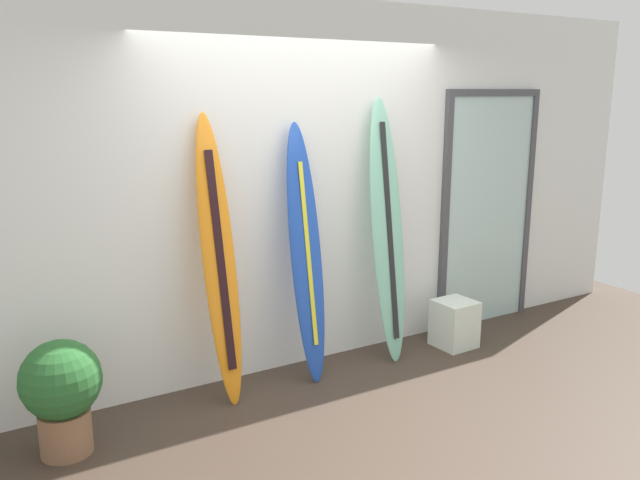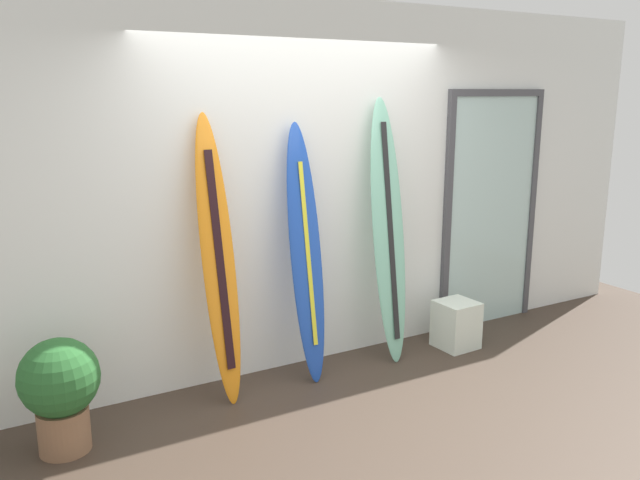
# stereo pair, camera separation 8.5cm
# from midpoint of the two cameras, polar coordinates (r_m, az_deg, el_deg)

# --- Properties ---
(ground) EXTENTS (8.00, 8.00, 0.04)m
(ground) POSITION_cam_midpoint_polar(r_m,az_deg,el_deg) (4.38, 5.85, -16.30)
(ground) COLOR #3D3026
(wall_back) EXTENTS (7.20, 0.20, 2.80)m
(wall_back) POSITION_cam_midpoint_polar(r_m,az_deg,el_deg) (4.98, -2.69, 4.66)
(wall_back) COLOR white
(wall_back) RESTS_ON ground
(surfboard_sunset) EXTENTS (0.26, 0.44, 1.99)m
(surfboard_sunset) POSITION_cam_midpoint_polar(r_m,az_deg,el_deg) (4.44, -9.47, -1.83)
(surfboard_sunset) COLOR orange
(surfboard_sunset) RESTS_ON ground
(surfboard_cobalt) EXTENTS (0.26, 0.40, 1.92)m
(surfboard_cobalt) POSITION_cam_midpoint_polar(r_m,az_deg,el_deg) (4.73, -1.76, -1.40)
(surfboard_cobalt) COLOR blue
(surfboard_cobalt) RESTS_ON ground
(surfboard_seafoam) EXTENTS (0.30, 0.40, 2.09)m
(surfboard_seafoam) POSITION_cam_midpoint_polar(r_m,az_deg,el_deg) (5.10, 5.52, 0.61)
(surfboard_seafoam) COLOR #81C8AB
(surfboard_seafoam) RESTS_ON ground
(display_block_left) EXTENTS (0.33, 0.33, 0.40)m
(display_block_left) POSITION_cam_midpoint_polar(r_m,az_deg,el_deg) (5.62, 11.40, -7.26)
(display_block_left) COLOR silver
(display_block_left) RESTS_ON ground
(glass_door) EXTENTS (1.09, 0.06, 2.14)m
(glass_door) POSITION_cam_midpoint_polar(r_m,az_deg,el_deg) (6.08, 14.26, 2.97)
(glass_door) COLOR silver
(glass_door) RESTS_ON ground
(potted_plant) EXTENTS (0.47, 0.47, 0.71)m
(potted_plant) POSITION_cam_midpoint_polar(r_m,az_deg,el_deg) (4.19, -22.47, -12.16)
(potted_plant) COLOR #896145
(potted_plant) RESTS_ON ground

